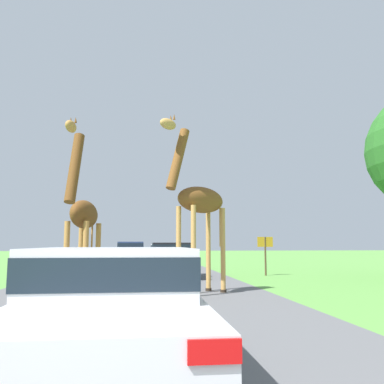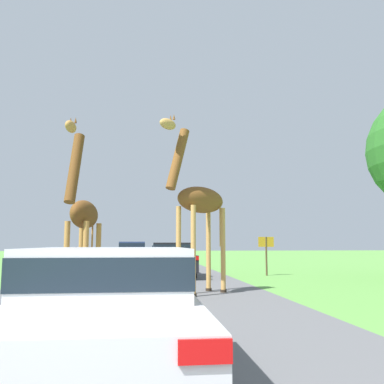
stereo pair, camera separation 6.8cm
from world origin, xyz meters
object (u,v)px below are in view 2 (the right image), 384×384
object	(u,v)px
car_lead_maroon	(110,308)
giraffe_companion	(83,214)
car_queue_left	(168,255)
car_queue_right	(132,252)
giraffe_near_road	(198,202)
sign_post	(266,249)
car_far_ahead	(172,258)

from	to	relation	value
car_lead_maroon	giraffe_companion	bearing A→B (deg)	101.04
car_queue_left	car_lead_maroon	bearing A→B (deg)	-94.85
car_lead_maroon	car_queue_right	xyz separation A→B (m)	(-0.56, 23.44, 0.08)
giraffe_near_road	car_lead_maroon	size ratio (longest dim) A/B	1.19
sign_post	car_queue_right	bearing A→B (deg)	121.49
giraffe_companion	car_far_ahead	size ratio (longest dim) A/B	1.10
car_queue_right	car_far_ahead	distance (m)	10.40
giraffe_companion	car_far_ahead	xyz separation A→B (m)	(2.93, 5.85, -1.48)
car_queue_left	car_far_ahead	world-z (taller)	car_far_ahead
giraffe_companion	car_queue_left	bearing A→B (deg)	-96.34
giraffe_companion	car_queue_right	distance (m)	16.14
car_far_ahead	car_queue_left	bearing A→B (deg)	89.02
giraffe_near_road	car_queue_right	size ratio (longest dim) A/B	1.24
giraffe_companion	car_far_ahead	distance (m)	6.71
car_queue_right	car_far_ahead	xyz separation A→B (m)	(2.05, -10.20, -0.03)
car_queue_right	sign_post	bearing A→B (deg)	-58.51
car_queue_left	sign_post	size ratio (longest dim) A/B	2.66
car_lead_maroon	giraffe_near_road	bearing A→B (deg)	75.38
giraffe_companion	car_lead_maroon	size ratio (longest dim) A/B	1.15
car_queue_right	giraffe_near_road	bearing A→B (deg)	-81.69
giraffe_companion	car_lead_maroon	world-z (taller)	giraffe_companion
car_lead_maroon	sign_post	xyz separation A→B (m)	(5.68, 13.26, 0.45)
giraffe_near_road	sign_post	world-z (taller)	giraffe_near_road
giraffe_near_road	car_queue_left	size ratio (longest dim) A/B	1.09
giraffe_companion	sign_post	xyz separation A→B (m)	(7.12, 5.86, -1.07)
giraffe_near_road	giraffe_companion	bearing A→B (deg)	43.24
giraffe_near_road	car_queue_right	xyz separation A→B (m)	(-2.39, 16.39, -1.78)
giraffe_near_road	sign_post	bearing A→B (deg)	-72.47
sign_post	car_queue_left	bearing A→B (deg)	127.50
car_queue_left	sign_post	distance (m)	6.75
giraffe_near_road	car_lead_maroon	world-z (taller)	giraffe_near_road
giraffe_companion	car_queue_left	size ratio (longest dim) A/B	1.05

